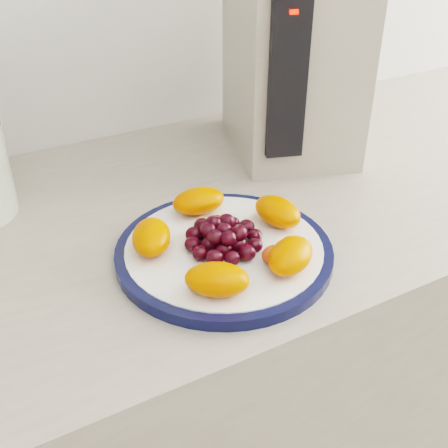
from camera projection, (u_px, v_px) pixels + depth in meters
counter at (229, 395)px, 1.09m from camera, size 3.50×0.60×0.90m
cabinet_face at (229, 406)px, 1.11m from camera, size 3.48×0.58×0.84m
plate_rim at (224, 252)px, 0.71m from camera, size 0.28×0.28×0.01m
plate_face at (224, 252)px, 0.71m from camera, size 0.25×0.25×0.02m
appliance_body at (292, 53)px, 0.92m from camera, size 0.26×0.30×0.32m
appliance_panel at (287, 78)px, 0.80m from camera, size 0.06×0.03×0.24m
appliance_led at (294, 12)px, 0.74m from camera, size 0.01×0.01×0.01m
fruit_plate at (229, 236)px, 0.70m from camera, size 0.24×0.23×0.03m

